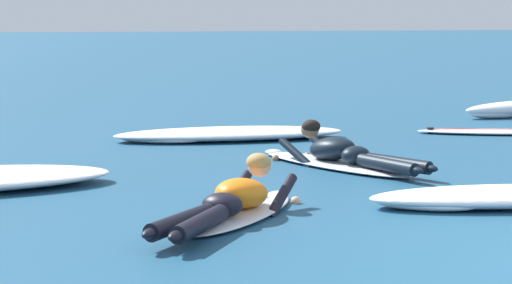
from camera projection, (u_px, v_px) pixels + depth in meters
The scene contains 6 objects.
ground_plane at pixel (308, 118), 16.47m from camera, with size 120.00×120.00×0.00m, color navy.
surfer_near at pixel (234, 203), 8.56m from camera, with size 1.70×2.26×0.54m.
surfer_far at pixel (341, 156), 11.35m from camera, with size 1.50×2.51×0.54m.
drifting_surfboard at pixel (498, 132), 14.40m from camera, with size 2.31×1.15×0.16m.
whitewater_front at pixel (508, 197), 9.16m from camera, with size 2.56×0.95×0.18m.
whitewater_mid_right at pixel (230, 134), 13.79m from camera, with size 3.10×0.99×0.17m.
Camera 1 is at (-4.08, -5.89, 1.75)m, focal length 72.77 mm.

